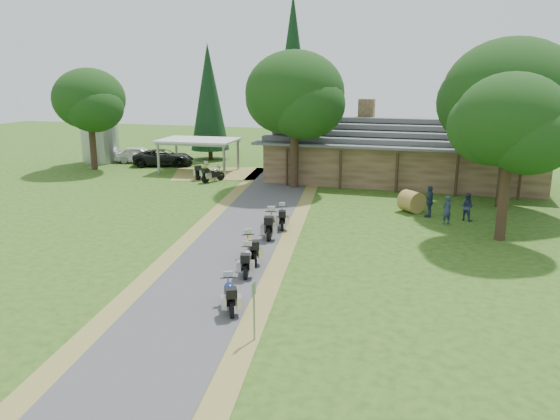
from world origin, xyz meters
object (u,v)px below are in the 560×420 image
(motorcycle_row_b, at_px, (247,259))
(motorcycle_row_e, at_px, (282,216))
(lodge, at_px, (402,149))
(motorcycle_carport_b, at_px, (213,173))
(silo, at_px, (99,125))
(car_dark_suv, at_px, (163,153))
(hay_bale, at_px, (411,202))
(motorcycle_row_a, at_px, (230,293))
(car_white_sedan, at_px, (139,152))
(motorcycle_carport_a, at_px, (203,170))
(carport, at_px, (199,155))
(motorcycle_row_c, at_px, (251,247))
(motorcycle_row_d, at_px, (270,223))

(motorcycle_row_b, height_order, motorcycle_row_e, motorcycle_row_e)
(lodge, height_order, motorcycle_carport_b, lodge)
(silo, height_order, motorcycle_carport_b, silo)
(car_dark_suv, xyz_separation_m, hay_bale, (22.46, -10.91, -0.47))
(motorcycle_row_a, height_order, motorcycle_row_b, motorcycle_row_b)
(car_white_sedan, xyz_separation_m, motorcycle_carport_a, (8.96, -5.58, -0.29))
(carport, distance_m, hay_bale, 20.23)
(silo, relative_size, motorcycle_row_e, 3.76)
(silo, relative_size, carport, 1.08)
(lodge, height_order, motorcycle_row_e, lodge)
(motorcycle_row_a, distance_m, motorcycle_row_c, 5.19)
(motorcycle_carport_a, bearing_deg, motorcycle_row_e, -134.34)
(carport, bearing_deg, motorcycle_carport_b, -55.21)
(motorcycle_carport_a, relative_size, hay_bale, 1.49)
(motorcycle_row_a, xyz_separation_m, motorcycle_carport_a, (-11.07, 22.42, 0.04))
(carport, bearing_deg, motorcycle_row_b, -63.54)
(motorcycle_carport_b, distance_m, hay_bale, 16.14)
(carport, xyz_separation_m, motorcycle_row_b, (12.03, -21.63, -0.76))
(car_white_sedan, relative_size, motorcycle_row_b, 3.12)
(carport, distance_m, motorcycle_row_e, 18.47)
(lodge, xyz_separation_m, car_white_sedan, (-24.15, 2.02, -1.50))
(silo, height_order, motorcycle_row_b, silo)
(motorcycle_row_b, xyz_separation_m, hay_bale, (6.07, 12.63, 0.02))
(car_white_sedan, distance_m, motorcycle_carport_b, 12.15)
(motorcycle_row_a, relative_size, motorcycle_row_e, 0.99)
(car_dark_suv, xyz_separation_m, motorcycle_row_c, (16.02, -22.01, -0.45))
(car_white_sedan, bearing_deg, motorcycle_carport_b, -134.48)
(silo, bearing_deg, motorcycle_row_e, -36.31)
(car_white_sedan, xyz_separation_m, car_dark_suv, (3.02, -0.91, 0.17))
(motorcycle_row_a, distance_m, motorcycle_carport_b, 23.60)
(motorcycle_row_e, bearing_deg, motorcycle_row_a, 169.55)
(motorcycle_carport_b, bearing_deg, motorcycle_row_c, -122.93)
(carport, relative_size, hay_bale, 4.95)
(carport, height_order, motorcycle_row_d, carport)
(lodge, bearing_deg, silo, 177.35)
(carport, xyz_separation_m, car_dark_suv, (-4.37, 1.90, -0.27))
(motorcycle_row_b, distance_m, motorcycle_carport_a, 21.57)
(lodge, distance_m, motorcycle_carport_b, 14.74)
(motorcycle_row_c, distance_m, motorcycle_carport_a, 20.05)
(silo, relative_size, motorcycle_row_a, 3.81)
(motorcycle_row_d, bearing_deg, car_white_sedan, 32.36)
(motorcycle_row_c, height_order, motorcycle_carport_b, motorcycle_row_c)
(silo, bearing_deg, motorcycle_row_d, -39.36)
(motorcycle_row_d, bearing_deg, motorcycle_row_c, 171.80)
(motorcycle_row_d, bearing_deg, carport, 22.82)
(car_dark_suv, relative_size, motorcycle_row_a, 3.21)
(motorcycle_row_e, height_order, hay_bale, hay_bale)
(motorcycle_row_d, xyz_separation_m, motorcycle_carport_b, (-8.54, 12.54, -0.07))
(motorcycle_carport_a, relative_size, motorcycle_carport_b, 1.00)
(motorcycle_row_a, bearing_deg, hay_bale, -45.05)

